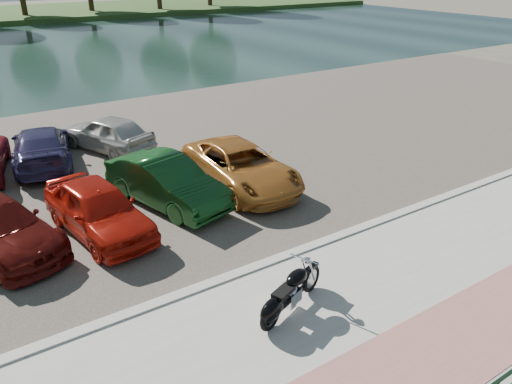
# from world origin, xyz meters

# --- Properties ---
(ground) EXTENTS (200.00, 200.00, 0.00)m
(ground) POSITION_xyz_m (0.00, 0.00, 0.00)
(ground) COLOR #595447
(ground) RESTS_ON ground
(promenade) EXTENTS (60.00, 6.00, 0.10)m
(promenade) POSITION_xyz_m (0.00, -1.00, 0.05)
(promenade) COLOR #A5A29B
(promenade) RESTS_ON ground
(pink_path) EXTENTS (60.00, 2.00, 0.01)m
(pink_path) POSITION_xyz_m (0.00, -2.50, 0.10)
(pink_path) COLOR #975B55
(pink_path) RESTS_ON promenade
(kerb) EXTENTS (60.00, 0.30, 0.14)m
(kerb) POSITION_xyz_m (0.00, 2.00, 0.07)
(kerb) COLOR #A5A29B
(kerb) RESTS_ON ground
(parking_lot) EXTENTS (60.00, 18.00, 0.04)m
(parking_lot) POSITION_xyz_m (0.00, 11.00, 0.02)
(parking_lot) COLOR #3C3731
(parking_lot) RESTS_ON ground
(river) EXTENTS (120.00, 40.00, 0.00)m
(river) POSITION_xyz_m (0.00, 40.00, 0.00)
(river) COLOR #1B322D
(river) RESTS_ON ground
(motorcycle) EXTENTS (2.24, 1.09, 1.05)m
(motorcycle) POSITION_xyz_m (-1.20, 0.12, 0.56)
(motorcycle) COLOR black
(motorcycle) RESTS_ON promenade
(car_4) EXTENTS (2.37, 4.59, 1.49)m
(car_4) POSITION_xyz_m (-3.40, 6.01, 0.79)
(car_4) COLOR #B0170B
(car_4) RESTS_ON parking_lot
(car_5) EXTENTS (2.69, 4.83, 1.51)m
(car_5) POSITION_xyz_m (-1.02, 6.66, 0.79)
(car_5) COLOR #114017
(car_5) RESTS_ON parking_lot
(car_6) EXTENTS (2.52, 5.25, 1.44)m
(car_6) POSITION_xyz_m (1.65, 6.52, 0.76)
(car_6) COLOR #B46F29
(car_6) RESTS_ON parking_lot
(car_11) EXTENTS (2.91, 5.23, 1.43)m
(car_11) POSITION_xyz_m (-3.55, 12.39, 0.76)
(car_11) COLOR #2F2C55
(car_11) RESTS_ON parking_lot
(car_12) EXTENTS (3.14, 4.54, 1.44)m
(car_12) POSITION_xyz_m (-0.94, 12.56, 0.76)
(car_12) COLOR #B7B7B2
(car_12) RESTS_ON parking_lot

